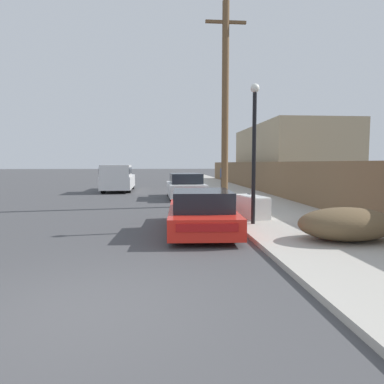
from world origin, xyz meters
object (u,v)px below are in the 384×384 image
at_px(street_lamp, 254,142).
at_px(pedestrian, 223,177).
at_px(parked_sports_car_red, 201,212).
at_px(brush_pile, 346,224).
at_px(utility_pole, 225,102).
at_px(pickup_truck, 118,178).
at_px(car_parked_mid, 185,186).
at_px(discarded_fridge, 251,207).

xyz_separation_m(street_lamp, pedestrian, (1.46, 13.78, -1.57)).
xyz_separation_m(parked_sports_car_red, street_lamp, (1.61, 0.38, 2.01)).
bearing_deg(brush_pile, utility_pole, 101.31).
distance_m(utility_pole, brush_pile, 8.88).
xyz_separation_m(pickup_truck, utility_pole, (5.88, -8.30, 3.74)).
distance_m(car_parked_mid, street_lamp, 9.18).
relative_size(car_parked_mid, pickup_truck, 0.84).
distance_m(pickup_truck, brush_pile, 17.64).
distance_m(pickup_truck, street_lamp, 14.90).
height_order(car_parked_mid, pickup_truck, pickup_truck).
height_order(car_parked_mid, street_lamp, street_lamp).
distance_m(parked_sports_car_red, pedestrian, 14.50).
relative_size(utility_pole, pedestrian, 5.26).
bearing_deg(parked_sports_car_red, street_lamp, 15.82).
bearing_deg(discarded_fridge, brush_pile, -82.58).
relative_size(utility_pole, brush_pile, 3.84).
relative_size(pickup_truck, utility_pole, 0.61).
height_order(parked_sports_car_red, brush_pile, parked_sports_car_red).
relative_size(car_parked_mid, brush_pile, 1.96).
distance_m(parked_sports_car_red, car_parked_mid, 9.24).
relative_size(discarded_fridge, brush_pile, 0.72).
height_order(parked_sports_car_red, street_lamp, street_lamp).
relative_size(pickup_truck, street_lamp, 1.30).
distance_m(discarded_fridge, parked_sports_car_red, 2.44).
xyz_separation_m(utility_pole, street_lamp, (-0.08, -5.33, -2.10)).
bearing_deg(parked_sports_car_red, brush_pile, -29.02).
height_order(pickup_truck, street_lamp, street_lamp).
distance_m(discarded_fridge, brush_pile, 3.81).
bearing_deg(pedestrian, car_parked_mid, -120.92).
relative_size(discarded_fridge, parked_sports_car_red, 0.37).
relative_size(discarded_fridge, utility_pole, 0.19).
bearing_deg(street_lamp, car_parked_mid, 99.53).
relative_size(parked_sports_car_red, utility_pole, 0.51).
height_order(car_parked_mid, brush_pile, car_parked_mid).
distance_m(parked_sports_car_red, pickup_truck, 14.63).
bearing_deg(street_lamp, pedestrian, 83.95).
bearing_deg(utility_pole, pedestrian, 80.71).
xyz_separation_m(car_parked_mid, street_lamp, (1.49, -8.86, 1.90)).
xyz_separation_m(utility_pole, pedestrian, (1.38, 8.45, -3.67)).
bearing_deg(pedestrian, parked_sports_car_red, -102.25).
height_order(discarded_fridge, parked_sports_car_red, parked_sports_car_red).
relative_size(parked_sports_car_red, car_parked_mid, 1.01).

